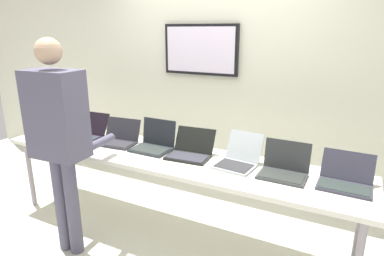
% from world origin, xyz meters
% --- Properties ---
extents(ground, '(8.00, 8.00, 0.04)m').
position_xyz_m(ground, '(0.00, 0.00, -0.02)').
color(ground, beige).
extents(back_wall, '(8.00, 0.11, 2.50)m').
position_xyz_m(back_wall, '(-0.01, 1.13, 1.26)').
color(back_wall, silver).
rests_on(back_wall, ground).
extents(workbench, '(3.37, 0.70, 0.77)m').
position_xyz_m(workbench, '(0.00, 0.00, 0.72)').
color(workbench, silver).
rests_on(workbench, ground).
extents(equipment_box, '(0.37, 0.35, 0.36)m').
position_xyz_m(equipment_box, '(-1.45, 0.14, 0.95)').
color(equipment_box, '#58605F').
rests_on(equipment_box, workbench).
extents(laptop_station_0, '(0.36, 0.38, 0.23)m').
position_xyz_m(laptop_station_0, '(-1.02, 0.06, 0.83)').
color(laptop_station_0, black).
rests_on(laptop_station_0, workbench).
extents(laptop_station_1, '(0.40, 0.34, 0.23)m').
position_xyz_m(laptop_station_1, '(-0.61, 0.06, 0.82)').
color(laptop_station_1, '#27272C').
rests_on(laptop_station_1, workbench).
extents(laptop_station_2, '(0.35, 0.30, 0.27)m').
position_xyz_m(laptop_station_2, '(-0.20, 0.08, 0.83)').
color(laptop_station_2, '#22272B').
rests_on(laptop_station_2, workbench).
extents(laptop_station_3, '(0.39, 0.37, 0.22)m').
position_xyz_m(laptop_station_3, '(0.18, 0.08, 0.82)').
color(laptop_station_3, black).
rests_on(laptop_station_3, workbench).
extents(laptop_station_4, '(0.34, 0.40, 0.24)m').
position_xyz_m(laptop_station_4, '(0.63, 0.08, 0.83)').
color(laptop_station_4, '#A9B4B4').
rests_on(laptop_station_4, workbench).
extents(laptop_station_5, '(0.35, 0.28, 0.25)m').
position_xyz_m(laptop_station_5, '(1.01, 0.05, 0.83)').
color(laptop_station_5, '#343838').
rests_on(laptop_station_5, workbench).
extents(laptop_station_6, '(0.37, 0.33, 0.22)m').
position_xyz_m(laptop_station_6, '(1.44, 0.06, 0.82)').
color(laptop_station_6, '#333340').
rests_on(laptop_station_6, workbench).
extents(person, '(0.45, 0.60, 1.80)m').
position_xyz_m(person, '(-0.62, -0.62, 1.09)').
color(person, '#525065').
rests_on(person, ground).
extents(paper_sheet, '(0.27, 0.34, 0.00)m').
position_xyz_m(paper_sheet, '(-0.96, -0.17, 0.77)').
color(paper_sheet, white).
rests_on(paper_sheet, workbench).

